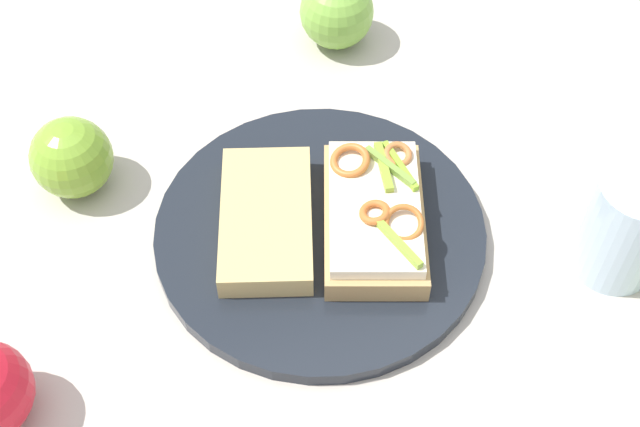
% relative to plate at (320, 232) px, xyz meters
% --- Properties ---
extents(ground_plane, '(2.00, 2.00, 0.00)m').
position_rel_plate_xyz_m(ground_plane, '(0.00, 0.00, -0.01)').
color(ground_plane, '#BAB1A4').
rests_on(ground_plane, ground).
extents(plate, '(0.30, 0.30, 0.01)m').
position_rel_plate_xyz_m(plate, '(0.00, 0.00, 0.00)').
color(plate, '#1D222A').
rests_on(plate, ground_plane).
extents(sandwich, '(0.18, 0.13, 0.05)m').
position_rel_plate_xyz_m(sandwich, '(0.01, 0.05, 0.03)').
color(sandwich, tan).
rests_on(sandwich, plate).
extents(bread_slice_side, '(0.17, 0.12, 0.02)m').
position_rel_plate_xyz_m(bread_slice_side, '(-0.02, -0.05, 0.02)').
color(bread_slice_side, tan).
rests_on(bread_slice_side, plate).
extents(apple_0, '(0.11, 0.11, 0.08)m').
position_rel_plate_xyz_m(apple_0, '(-0.25, 0.10, 0.03)').
color(apple_0, '#7CB542').
rests_on(apple_0, ground_plane).
extents(apple_3, '(0.09, 0.09, 0.08)m').
position_rel_plate_xyz_m(apple_3, '(-0.13, -0.20, 0.03)').
color(apple_3, '#79A930').
rests_on(apple_3, ground_plane).
extents(drinking_glass, '(0.07, 0.07, 0.11)m').
position_rel_plate_xyz_m(drinking_glass, '(0.11, 0.24, 0.05)').
color(drinking_glass, silver).
rests_on(drinking_glass, ground_plane).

